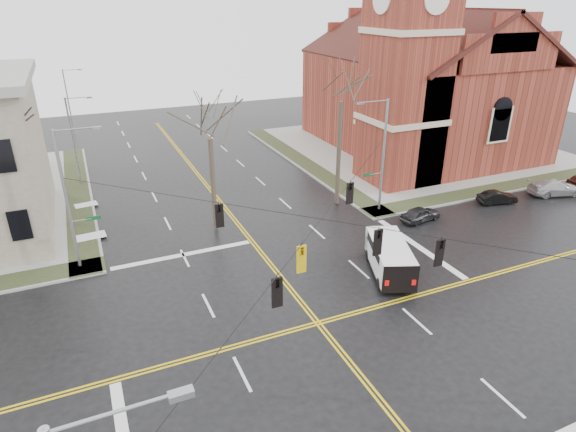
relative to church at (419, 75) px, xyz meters
name	(u,v)px	position (x,y,z in m)	size (l,w,h in m)	color
ground	(318,323)	(-24.76, -24.78, -8.43)	(120.00, 120.00, 0.00)	black
sidewalks	(318,322)	(-24.76, -24.78, -8.36)	(80.00, 80.00, 0.17)	gray
road_markings	(318,323)	(-24.76, -24.78, -8.43)	(100.00, 100.00, 0.01)	gold
church	(419,75)	(0.00, 0.00, 0.00)	(24.28, 27.48, 27.50)	maroon
signal_pole_ne	(382,153)	(-13.44, -13.28, -3.48)	(2.75, 0.22, 9.00)	gray
signal_pole_nw	(69,197)	(-36.09, -13.28, -3.48)	(2.75, 0.22, 9.00)	gray
span_wires	(321,219)	(-24.76, -24.78, -2.23)	(23.02, 23.02, 0.03)	black
traffic_signals	(327,238)	(-24.76, -25.45, -2.98)	(8.21, 8.26, 1.30)	black
streetlight_north_a	(74,138)	(-35.42, 3.22, -3.97)	(2.30, 0.20, 8.00)	gray
streetlight_north_b	(69,99)	(-35.42, 23.22, -3.97)	(2.30, 0.20, 8.00)	gray
cargo_van	(389,255)	(-18.23, -21.75, -7.21)	(3.94, 5.81, 2.07)	white
parked_car_a	(420,214)	(-11.44, -16.30, -7.85)	(1.38, 3.43, 1.17)	black
parked_car_b	(497,197)	(-3.21, -16.06, -7.89)	(1.16, 3.32, 1.09)	black
parked_car_c	(555,188)	(2.97, -16.62, -7.76)	(1.90, 4.67, 1.36)	#ACABAE
tree_nw_near	(210,132)	(-26.56, -11.27, -0.93)	(4.00, 4.00, 10.34)	#332920
tree_ne	(341,94)	(-15.83, -10.73, 0.83)	(4.00, 4.00, 12.82)	#332920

